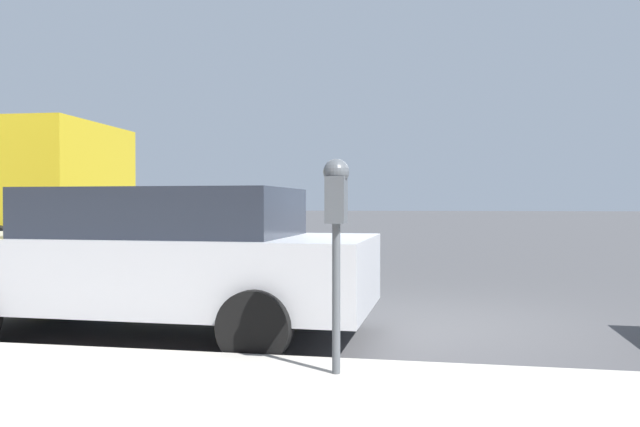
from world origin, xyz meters
name	(u,v)px	position (x,y,z in m)	size (l,w,h in m)	color
ground_plane	(419,324)	(0.00, 0.00, 0.00)	(220.00, 220.00, 0.00)	#424244
parking_meter	(336,210)	(-2.66, 0.53, 1.32)	(0.21, 0.19, 1.56)	#4C5156
car_silver	(155,258)	(-1.11, 2.67, 0.81)	(2.14, 4.57, 1.52)	#B7BABF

